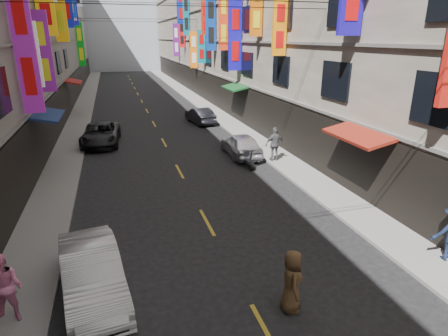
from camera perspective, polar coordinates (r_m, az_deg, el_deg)
sidewalk_left at (r=37.21m, az=-20.97°, el=7.75°), size 2.00×90.00×0.12m
sidewalk_right at (r=38.17m, az=-2.57°, el=9.25°), size 2.00×90.00×0.12m
building_row_right at (r=39.55m, az=6.41°, el=23.22°), size 10.14×90.00×19.00m
haze_block at (r=86.65m, az=-15.52°, el=21.47°), size 18.00×8.00×22.00m
shop_signage at (r=29.57m, az=-11.46°, el=23.45°), size 14.00×55.00×12.44m
street_awnings at (r=20.89m, az=-11.52°, el=8.73°), size 13.99×35.20×0.41m
overhead_cables at (r=24.77m, az=-10.30°, el=23.89°), size 14.00×38.04×1.24m
lane_markings at (r=34.28m, az=-11.19°, el=7.67°), size 0.12×80.20×0.01m
scooter_far_right at (r=20.41m, az=3.40°, el=1.43°), size 0.50×1.80×1.14m
car_left_mid at (r=11.01m, az=-19.47°, el=-14.91°), size 2.07×4.41×1.40m
car_left_far at (r=25.96m, az=-18.24°, el=4.93°), size 2.67×5.11×1.37m
car_right_mid at (r=22.20m, az=2.60°, el=3.59°), size 1.69×4.09×1.38m
car_right_far at (r=31.02m, az=-3.69°, el=7.99°), size 1.93×4.04×1.28m
pedestrian_lfar at (r=10.72m, az=-30.49°, el=-15.61°), size 1.00×0.79×1.80m
pedestrian_rfar at (r=21.05m, az=7.76°, el=3.62°), size 1.12×0.64×1.90m
pedestrian_crossing at (r=10.04m, az=10.30°, el=-16.61°), size 0.79×0.96×1.70m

